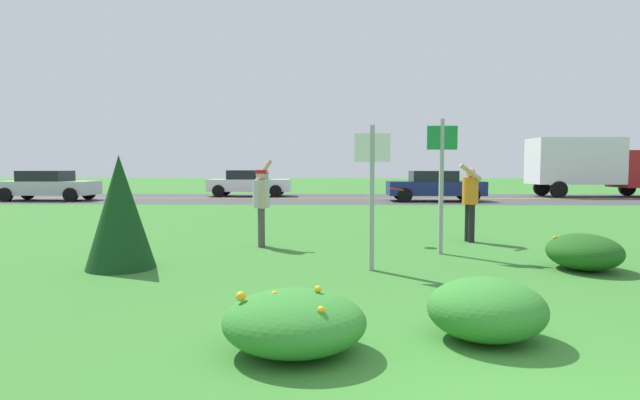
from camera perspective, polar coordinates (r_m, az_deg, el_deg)
name	(u,v)px	position (r m, az deg, el deg)	size (l,w,h in m)	color
ground_plane	(380,224)	(14.89, 6.64, -2.62)	(120.00, 120.00, 0.00)	#387A2D
highway_strip	(358,198)	(26.55, 4.28, 0.17)	(120.00, 8.66, 0.01)	#424244
highway_center_stripe	(358,198)	(26.55, 4.28, 0.18)	(120.00, 0.16, 0.00)	yellow
daylily_clump_near_camera	(487,309)	(5.18, 18.05, -11.47)	(1.12, 1.02, 0.59)	#337F2D
daylily_clump_front_right	(584,252)	(9.18, 27.33, -5.15)	(1.12, 1.23, 0.57)	#1E5619
daylily_clump_mid_left	(294,322)	(4.63, -2.87, -13.39)	(1.27, 1.16, 0.59)	#337F2D
sign_post_near_path	(372,182)	(8.05, 5.81, 1.96)	(0.56, 0.10, 2.28)	#93969B
sign_post_by_roadside	(441,172)	(9.82, 13.37, 3.00)	(0.56, 0.10, 2.53)	#93969B
evergreen_shrub_side	(120,212)	(8.80, -21.38, -1.25)	(1.09, 1.09, 1.83)	#143D19
person_thrower_red_cap_gray_shirt	(261,200)	(10.51, -6.55, 0.03)	(0.39, 0.53, 1.80)	#B2B2B7
person_catcher_orange_shirt	(470,198)	(11.58, 16.36, 0.26)	(0.51, 0.54, 1.72)	orange
frisbee_red	(397,189)	(10.99, 8.55, 1.19)	(0.28, 0.28, 0.08)	red
car_silver_leftmost	(48,185)	(28.14, -28.06, 1.45)	(4.50, 2.00, 1.45)	#B7BABF
car_white_center_left	(249,183)	(28.80, -7.89, 1.89)	(4.50, 2.00, 1.45)	silver
car_navy_center_right	(435,186)	(25.02, 12.64, 1.57)	(4.50, 2.00, 1.45)	navy
box_truck_red	(591,164)	(31.78, 27.92, 3.58)	(6.70, 2.46, 3.20)	maroon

